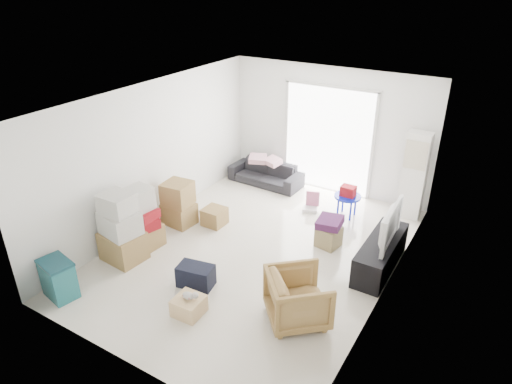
{
  "coord_description": "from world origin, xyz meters",
  "views": [
    {
      "loc": [
        3.47,
        -5.77,
        4.48
      ],
      "look_at": [
        -0.12,
        0.2,
        1.03
      ],
      "focal_mm": 32.0,
      "sensor_mm": 36.0,
      "label": 1
    }
  ],
  "objects_px": {
    "ac_tower": "(414,176)",
    "television": "(383,237)",
    "kids_table": "(348,195)",
    "sofa": "(266,170)",
    "wood_crate": "(189,306)",
    "storage_bins": "(58,279)",
    "tv_console": "(380,254)",
    "armchair": "(298,296)",
    "ottoman": "(329,236)"
  },
  "relations": [
    {
      "from": "armchair",
      "to": "sofa",
      "type": "bearing_deg",
      "value": -6.26
    },
    {
      "from": "sofa",
      "to": "ottoman",
      "type": "bearing_deg",
      "value": -34.69
    },
    {
      "from": "sofa",
      "to": "armchair",
      "type": "bearing_deg",
      "value": -52.28
    },
    {
      "from": "tv_console",
      "to": "sofa",
      "type": "xyz_separation_m",
      "value": [
        -3.25,
        1.87,
        0.07
      ]
    },
    {
      "from": "television",
      "to": "ottoman",
      "type": "bearing_deg",
      "value": 77.44
    },
    {
      "from": "sofa",
      "to": "ottoman",
      "type": "distance_m",
      "value": 2.83
    },
    {
      "from": "tv_console",
      "to": "storage_bins",
      "type": "distance_m",
      "value": 5.04
    },
    {
      "from": "television",
      "to": "wood_crate",
      "type": "bearing_deg",
      "value": 139.2
    },
    {
      "from": "sofa",
      "to": "armchair",
      "type": "distance_m",
      "value": 4.54
    },
    {
      "from": "tv_console",
      "to": "armchair",
      "type": "distance_m",
      "value": 1.92
    },
    {
      "from": "kids_table",
      "to": "wood_crate",
      "type": "distance_m",
      "value": 4.0
    },
    {
      "from": "television",
      "to": "storage_bins",
      "type": "height_order",
      "value": "television"
    },
    {
      "from": "sofa",
      "to": "storage_bins",
      "type": "height_order",
      "value": "sofa"
    },
    {
      "from": "kids_table",
      "to": "armchair",
      "type": "bearing_deg",
      "value": -81.11
    },
    {
      "from": "sofa",
      "to": "ottoman",
      "type": "relative_size",
      "value": 4.52
    },
    {
      "from": "storage_bins",
      "to": "wood_crate",
      "type": "height_order",
      "value": "storage_bins"
    },
    {
      "from": "armchair",
      "to": "wood_crate",
      "type": "distance_m",
      "value": 1.57
    },
    {
      "from": "armchair",
      "to": "wood_crate",
      "type": "relative_size",
      "value": 2.08
    },
    {
      "from": "sofa",
      "to": "wood_crate",
      "type": "bearing_deg",
      "value": -71.87
    },
    {
      "from": "television",
      "to": "kids_table",
      "type": "height_order",
      "value": "television"
    },
    {
      "from": "tv_console",
      "to": "television",
      "type": "height_order",
      "value": "television"
    },
    {
      "from": "ac_tower",
      "to": "sofa",
      "type": "relative_size",
      "value": 1.03
    },
    {
      "from": "television",
      "to": "wood_crate",
      "type": "distance_m",
      "value": 3.24
    },
    {
      "from": "ac_tower",
      "to": "television",
      "type": "distance_m",
      "value": 2.04
    },
    {
      "from": "sofa",
      "to": "wood_crate",
      "type": "relative_size",
      "value": 4.24
    },
    {
      "from": "sofa",
      "to": "ac_tower",
      "type": "bearing_deg",
      "value": 4.77
    },
    {
      "from": "television",
      "to": "armchair",
      "type": "relative_size",
      "value": 1.3
    },
    {
      "from": "armchair",
      "to": "kids_table",
      "type": "xyz_separation_m",
      "value": [
        -0.5,
        3.19,
        0.05
      ]
    },
    {
      "from": "ac_tower",
      "to": "armchair",
      "type": "xyz_separation_m",
      "value": [
        -0.56,
        -3.84,
        -0.46
      ]
    },
    {
      "from": "sofa",
      "to": "television",
      "type": "bearing_deg",
      "value": -27.83
    },
    {
      "from": "tv_console",
      "to": "storage_bins",
      "type": "relative_size",
      "value": 2.55
    },
    {
      "from": "kids_table",
      "to": "sofa",
      "type": "bearing_deg",
      "value": 166.9
    },
    {
      "from": "kids_table",
      "to": "wood_crate",
      "type": "relative_size",
      "value": 1.64
    },
    {
      "from": "armchair",
      "to": "kids_table",
      "type": "distance_m",
      "value": 3.23
    },
    {
      "from": "armchair",
      "to": "ac_tower",
      "type": "bearing_deg",
      "value": -50.14
    },
    {
      "from": "armchair",
      "to": "ottoman",
      "type": "distance_m",
      "value": 2.04
    },
    {
      "from": "television",
      "to": "sofa",
      "type": "relative_size",
      "value": 0.64
    },
    {
      "from": "tv_console",
      "to": "armchair",
      "type": "height_order",
      "value": "armchair"
    },
    {
      "from": "armchair",
      "to": "storage_bins",
      "type": "distance_m",
      "value": 3.57
    },
    {
      "from": "ac_tower",
      "to": "tv_console",
      "type": "xyz_separation_m",
      "value": [
        0.05,
        -2.02,
        -0.61
      ]
    },
    {
      "from": "ac_tower",
      "to": "ottoman",
      "type": "height_order",
      "value": "ac_tower"
    },
    {
      "from": "television",
      "to": "kids_table",
      "type": "distance_m",
      "value": 1.77
    },
    {
      "from": "television",
      "to": "storage_bins",
      "type": "distance_m",
      "value": 5.05
    },
    {
      "from": "ottoman",
      "to": "armchair",
      "type": "bearing_deg",
      "value": -79.29
    },
    {
      "from": "sofa",
      "to": "kids_table",
      "type": "height_order",
      "value": "sofa"
    },
    {
      "from": "tv_console",
      "to": "television",
      "type": "xyz_separation_m",
      "value": [
        0.0,
        0.0,
        0.33
      ]
    },
    {
      "from": "sofa",
      "to": "armchair",
      "type": "relative_size",
      "value": 2.04
    },
    {
      "from": "tv_console",
      "to": "ottoman",
      "type": "bearing_deg",
      "value": 169.84
    },
    {
      "from": "storage_bins",
      "to": "armchair",
      "type": "bearing_deg",
      "value": 22.69
    },
    {
      "from": "tv_console",
      "to": "ottoman",
      "type": "height_order",
      "value": "tv_console"
    }
  ]
}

